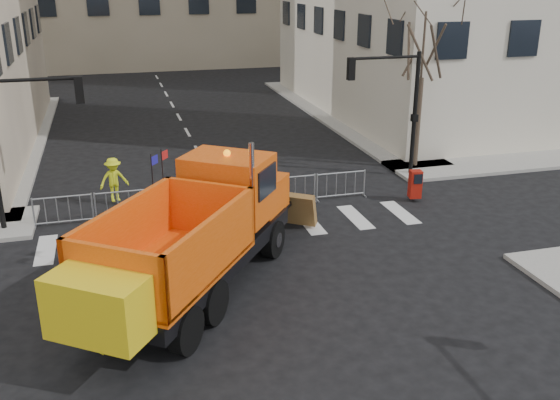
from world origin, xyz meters
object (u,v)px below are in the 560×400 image
object	(u,v)px
cop_a	(239,202)
cop_b	(262,202)
plow_truck	(192,234)
worker	(114,180)
newspaper_box	(415,184)
cop_c	(240,198)

from	to	relation	value
cop_a	cop_b	size ratio (longest dim) A/B	1.12
plow_truck	worker	world-z (taller)	plow_truck
plow_truck	worker	xyz separation A→B (m)	(-1.96, 7.97, -0.82)
cop_a	cop_b	xyz separation A→B (m)	(0.85, 0.07, -0.10)
cop_b	newspaper_box	world-z (taller)	cop_b
plow_truck	newspaper_box	xyz separation A→B (m)	(9.39, 5.24, -1.13)
cop_b	cop_c	distance (m)	0.85
cop_c	newspaper_box	bearing A→B (deg)	153.04
newspaper_box	cop_c	bearing A→B (deg)	-169.35
plow_truck	cop_c	xyz separation A→B (m)	(2.35, 4.90, -0.90)
cop_b	worker	xyz separation A→B (m)	(-4.98, 3.59, 0.12)
cop_b	plow_truck	bearing A→B (deg)	45.66
cop_a	cop_b	bearing A→B (deg)	174.27
cop_a	cop_c	xyz separation A→B (m)	(0.18, 0.59, -0.06)
plow_truck	newspaper_box	distance (m)	10.82
newspaper_box	plow_truck	bearing A→B (deg)	-142.95
newspaper_box	cop_a	bearing A→B (deg)	-164.77
cop_b	worker	world-z (taller)	worker
cop_c	worker	world-z (taller)	worker
cop_a	newspaper_box	xyz separation A→B (m)	(7.22, 0.93, -0.29)
cop_b	cop_c	size ratio (longest dim) A/B	0.95
cop_c	cop_a	bearing A→B (deg)	43.27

